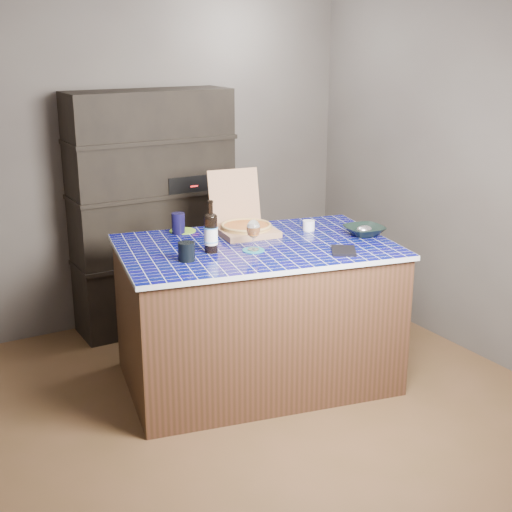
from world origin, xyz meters
TOP-DOWN VIEW (x-y plane):
  - room at (0.00, 0.00)m, footprint 3.50×3.50m
  - shelving_unit at (0.00, 1.53)m, footprint 1.20×0.41m
  - kitchen_island at (0.19, 0.31)m, footprint 1.87×1.38m
  - pizza_box at (0.26, 0.58)m, footprint 0.41×0.48m
  - mead_bottle at (-0.12, 0.31)m, footprint 0.08×0.08m
  - teal_trivet at (0.11, 0.21)m, footprint 0.13×0.13m
  - wine_glass at (0.11, 0.21)m, footprint 0.08×0.08m
  - tumbler at (-0.32, 0.23)m, footprint 0.10×0.10m
  - dvd_case at (0.57, -0.09)m, footprint 0.23×0.24m
  - bowl at (0.91, 0.15)m, footprint 0.28×0.28m
  - foil_contents at (0.91, 0.15)m, footprint 0.11×0.09m
  - white_jar at (0.67, 0.43)m, footprint 0.08×0.08m
  - navy_cup at (-0.12, 0.80)m, footprint 0.09×0.09m
  - green_trivet at (-0.07, 0.83)m, footprint 0.18×0.18m

SIDE VIEW (x-z plane):
  - kitchen_island at x=0.19m, z-range 0.00..0.93m
  - shelving_unit at x=0.00m, z-range 0.00..1.80m
  - green_trivet at x=-0.07m, z-range 0.93..0.93m
  - teal_trivet at x=0.11m, z-range 0.93..0.93m
  - dvd_case at x=0.57m, z-range 0.93..0.94m
  - bowl at x=0.91m, z-range 0.93..0.99m
  - white_jar at x=0.67m, z-range 0.93..0.99m
  - foil_contents at x=0.91m, z-range 0.94..0.99m
  - tumbler at x=-0.32m, z-range 0.93..1.04m
  - pizza_box at x=0.26m, z-range 0.79..1.18m
  - navy_cup at x=-0.12m, z-range 0.93..1.06m
  - mead_bottle at x=-0.12m, z-range 0.89..1.21m
  - wine_glass at x=0.11m, z-range 0.97..1.15m
  - room at x=0.00m, z-range -0.50..3.00m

